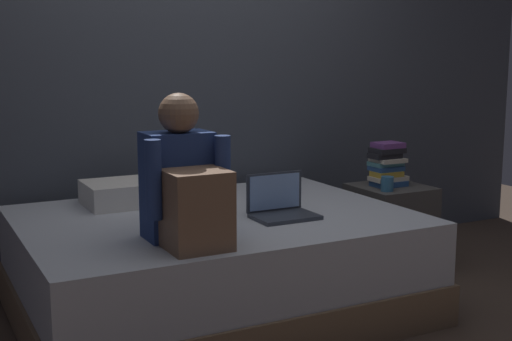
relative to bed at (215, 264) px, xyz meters
The scene contains 9 objects.
ground_plane 0.45m from the bed, 56.31° to the right, with size 8.00×8.00×0.00m, color #47382D.
wall_back 1.43m from the bed, 77.47° to the left, with size 5.60×0.10×2.70m, color #424751.
bed is the anchor object (origin of this frame).
nightstand 1.31m from the bed, ahead, with size 0.44×0.46×0.53m.
person_sitting 0.75m from the bed, 127.88° to the right, with size 0.39×0.44×0.66m.
laptop 0.47m from the bed, 37.21° to the right, with size 0.32×0.23×0.22m.
pillow 0.63m from the bed, 121.90° to the left, with size 0.56×0.36×0.13m, color silver.
book_stack 1.35m from the bed, ahead, with size 0.23×0.16×0.28m.
mug 1.21m from the bed, ahead, with size 0.08×0.08×0.09m, color teal.
Camera 1 is at (-1.61, -2.87, 1.34)m, focal length 47.91 mm.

